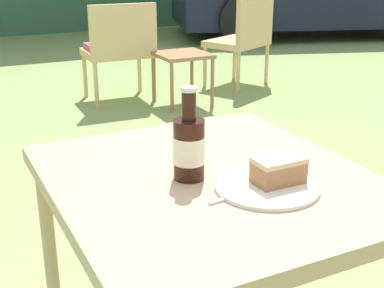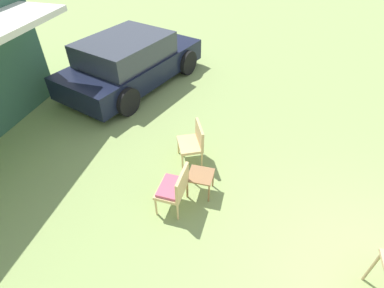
{
  "view_description": "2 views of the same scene",
  "coord_description": "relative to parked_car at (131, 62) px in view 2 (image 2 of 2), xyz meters",
  "views": [
    {
      "loc": [
        -0.58,
        -1.05,
        1.25
      ],
      "look_at": [
        0.0,
        0.1,
        0.79
      ],
      "focal_mm": 50.0,
      "sensor_mm": 36.0,
      "label": 1
    },
    {
      "loc": [
        -2.26,
        2.24,
        4.23
      ],
      "look_at": [
        1.61,
        3.23,
        0.9
      ],
      "focal_mm": 28.0,
      "sensor_mm": 36.0,
      "label": 2
    }
  ],
  "objects": [
    {
      "name": "wicker_chair_cushioned",
      "position": [
        -3.98,
        -2.48,
        -0.18
      ],
      "size": [
        0.59,
        0.46,
        0.85
      ],
      "rotation": [
        0.0,
        0.0,
        3.1
      ],
      "color": "tan",
      "rests_on": "ground_plane"
    },
    {
      "name": "wicker_chair_plain",
      "position": [
        -2.73,
        -2.49,
        -0.18
      ],
      "size": [
        0.71,
        0.65,
        0.85
      ],
      "rotation": [
        0.0,
        0.0,
        3.59
      ],
      "color": "tan",
      "rests_on": "ground_plane"
    },
    {
      "name": "parked_car",
      "position": [
        0.0,
        0.0,
        0.0
      ],
      "size": [
        4.62,
        3.16,
        1.37
      ],
      "rotation": [
        0.0,
        0.0,
        -0.33
      ],
      "color": "black",
      "rests_on": "ground_plane"
    },
    {
      "name": "garden_side_table",
      "position": [
        -3.55,
        -2.83,
        -0.29
      ],
      "size": [
        0.42,
        0.44,
        0.45
      ],
      "color": "#996B42",
      "rests_on": "ground_plane"
    }
  ]
}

